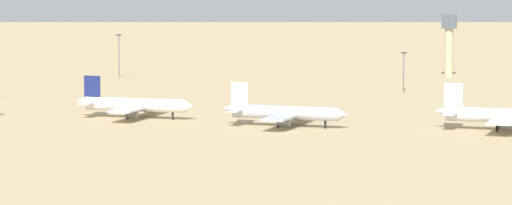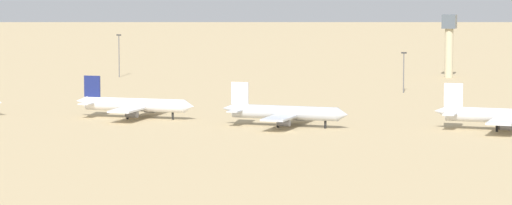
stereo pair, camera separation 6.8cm
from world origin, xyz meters
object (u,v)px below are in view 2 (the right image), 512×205
Objects in this scene: control_tower at (449,40)px; light_pole_mid at (404,69)px; light_pole_east at (119,53)px; parked_jet_white_3 at (503,116)px; parked_jet_navy_1 at (134,105)px; parked_jet_white_2 at (284,113)px.

light_pole_mid is at bearing -94.98° from control_tower.
control_tower is 125.79m from light_pole_east.
light_pole_mid reaches higher than parked_jet_white_3.
parked_jet_navy_1 is 0.97× the size of parked_jet_white_3.
control_tower reaches higher than light_pole_mid.
parked_jet_navy_1 is at bearing -111.94° from control_tower.
control_tower is 1.75× the size of light_pole_mid.
parked_jet_white_2 is 2.13× the size of light_pole_east.
light_pole_east reaches higher than parked_jet_navy_1.
control_tower is (-36.81, 160.23, 10.54)m from parked_jet_white_3.
light_pole_mid is at bearing -15.26° from light_pole_east.
parked_jet_white_2 is at bearing -8.32° from parked_jet_navy_1.
parked_jet_white_3 is 2.21× the size of light_pole_east.
parked_jet_white_3 is 103.82m from light_pole_mid.
parked_jet_white_2 is 0.96× the size of parked_jet_white_3.
light_pole_mid is at bearing 84.79° from parked_jet_white_2.
parked_jet_navy_1 is 45.76m from parked_jet_white_2.
light_pole_mid is (-42.53, 94.62, 4.10)m from parked_jet_white_3.
parked_jet_navy_1 is 173.76m from control_tower.
light_pole_mid is 119.46m from light_pole_east.
light_pole_east is at bearing 164.74° from light_pole_mid.
light_pole_east is (-157.76, 126.07, 5.48)m from parked_jet_white_3.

